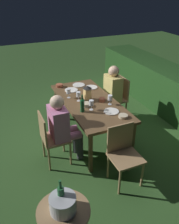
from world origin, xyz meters
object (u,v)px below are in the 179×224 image
(chair_side_left_b, at_px, (51,137))
(wine_glass_a, at_px, (69,92))
(bowl_olives, at_px, (86,104))
(person_in_pink, at_px, (63,125))
(chair_side_right_a, at_px, (118,96))
(bowl_bread, at_px, (102,100))
(dining_table, at_px, (90,104))
(wine_glass_c, at_px, (78,95))
(plate_c, at_px, (71,90))
(green_bottle_on_table, at_px, (82,105))
(wine_glass_b, at_px, (110,98))
(plate_a, at_px, (111,111))
(chair_head_far, at_px, (124,152))
(plate_b, at_px, (79,85))
(wine_glass_d, at_px, (91,103))
(person_in_mustard, at_px, (110,91))
(lantern_centerpiece, at_px, (87,92))
(plate_d, at_px, (92,87))
(side_table, at_px, (65,224))
(bowl_dip, at_px, (59,85))
(ice_bucket, at_px, (63,203))
(bowl_salad, at_px, (123,116))

(chair_side_left_b, height_order, wine_glass_a, wine_glass_a)
(bowl_olives, bearing_deg, person_in_pink, -61.92)
(chair_side_right_a, relative_size, bowl_bread, 7.79)
(dining_table, xyz_separation_m, wine_glass_c, (-0.07, -0.17, 0.17))
(plate_c, bearing_deg, green_bottle_on_table, -7.66)
(wine_glass_b, bearing_deg, plate_c, -153.48)
(wine_glass_a, distance_m, bowl_olives, 0.46)
(chair_side_right_a, bearing_deg, wine_glass_c, -70.61)
(green_bottle_on_table, height_order, bowl_bread, green_bottle_on_table)
(person_in_pink, distance_m, plate_a, 0.80)
(wine_glass_a, distance_m, plate_c, 0.34)
(chair_head_far, distance_m, plate_b, 1.94)
(chair_side_right_a, bearing_deg, chair_side_left_b, -62.71)
(wine_glass_a, bearing_deg, wine_glass_c, 30.62)
(chair_side_left_b, xyz_separation_m, plate_b, (-1.15, 0.90, 0.26))
(wine_glass_a, bearing_deg, wine_glass_d, 18.08)
(person_in_mustard, height_order, lantern_centerpiece, person_in_mustard)
(wine_glass_c, relative_size, wine_glass_d, 1.00)
(person_in_mustard, relative_size, plate_d, 5.01)
(wine_glass_a, relative_size, bowl_bread, 1.51)
(plate_b, distance_m, side_table, 2.89)
(chair_side_right_a, relative_size, wine_glass_d, 5.15)
(chair_side_left_b, xyz_separation_m, bowl_bread, (-0.32, 1.02, 0.28))
(plate_a, distance_m, bowl_olives, 0.45)
(dining_table, xyz_separation_m, plate_d, (-0.52, 0.27, 0.06))
(chair_head_far, height_order, lantern_centerpiece, lantern_centerpiece)
(dining_table, xyz_separation_m, bowl_olives, (0.16, -0.13, 0.09))
(chair_side_right_a, xyz_separation_m, wine_glass_d, (0.73, -0.92, 0.37))
(chair_side_right_a, bearing_deg, bowl_dip, -108.78)
(plate_a, bearing_deg, dining_table, -161.87)
(chair_side_right_a, relative_size, plate_b, 3.62)
(dining_table, bearing_deg, wine_glass_b, 45.53)
(bowl_bread, bearing_deg, wine_glass_d, -55.25)
(plate_d, bearing_deg, green_bottle_on_table, -32.36)
(dining_table, xyz_separation_m, plate_c, (-0.55, -0.14, 0.06))
(bowl_olives, bearing_deg, bowl_dip, -169.97)
(lantern_centerpiece, height_order, plate_a, lantern_centerpiece)
(person_in_pink, distance_m, plate_b, 1.36)
(dining_table, distance_m, green_bottle_on_table, 0.43)
(person_in_pink, xyz_separation_m, ice_bucket, (1.46, -0.46, 0.10))
(green_bottle_on_table, distance_m, wine_glass_a, 0.57)
(chair_head_far, bearing_deg, plate_c, -175.38)
(green_bottle_on_table, xyz_separation_m, plate_d, (-0.83, 0.52, -0.10))
(person_in_pink, xyz_separation_m, plate_c, (-0.97, 0.49, 0.11))
(plate_a, relative_size, plate_d, 1.05)
(chair_head_far, distance_m, wine_glass_b, 1.04)
(green_bottle_on_table, xyz_separation_m, plate_b, (-1.03, 0.34, -0.10))
(lantern_centerpiece, bearing_deg, person_in_pink, -51.83)
(plate_c, distance_m, side_table, 2.64)
(plate_a, relative_size, bowl_salad, 1.68)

